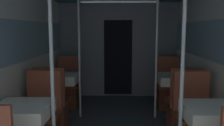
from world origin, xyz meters
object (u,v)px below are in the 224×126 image
at_px(dining_table_right_0, 212,119).
at_px(chair_right_near_1, 182,112).
at_px(dining_table_right_1, 175,82).
at_px(dining_table_left_1, 61,82).
at_px(chair_left_far_0, 41,126).
at_px(support_pole_left_0, 52,76).
at_px(support_pole_left_1, 79,57).
at_px(chair_left_near_1, 53,111).
at_px(support_pole_right_1, 156,57).
at_px(dining_table_left_0, 23,117).
at_px(support_pole_right_0, 182,77).
at_px(chair_right_far_1, 168,93).
at_px(chair_left_far_1, 68,92).

height_order(dining_table_right_0, chair_right_near_1, chair_right_near_1).
bearing_deg(dining_table_right_1, chair_right_near_1, -90.00).
height_order(dining_table_left_1, chair_right_near_1, chair_right_near_1).
xyz_separation_m(chair_left_far_0, dining_table_right_1, (1.98, 1.18, 0.33)).
bearing_deg(support_pole_left_0, dining_table_right_0, 0.00).
bearing_deg(support_pole_left_1, chair_left_near_1, -119.40).
xyz_separation_m(support_pole_left_1, support_pole_right_1, (1.32, 0.00, 0.00)).
height_order(dining_table_right_1, support_pole_right_1, support_pole_right_1).
distance_m(dining_table_left_0, support_pole_right_0, 1.71).
bearing_deg(chair_right_far_1, dining_table_left_0, 49.82).
distance_m(chair_left_far_1, dining_table_right_0, 3.08).
xyz_separation_m(chair_right_near_1, support_pole_right_1, (-0.33, 0.58, 0.77)).
relative_size(support_pole_left_0, chair_right_near_1, 2.13).
height_order(chair_left_far_0, chair_right_near_1, same).
height_order(dining_table_left_0, chair_left_far_1, chair_left_far_1).
height_order(support_pole_left_1, chair_right_far_1, support_pole_left_1).
distance_m(dining_table_left_0, chair_right_near_1, 2.33).
bearing_deg(chair_left_far_0, support_pole_right_0, 160.63).
xyz_separation_m(dining_table_left_0, support_pole_right_1, (1.65, 1.76, 0.43)).
bearing_deg(chair_right_near_1, dining_table_left_0, -149.15).
bearing_deg(support_pole_right_0, support_pole_left_0, 180.00).
distance_m(support_pole_left_0, dining_table_left_1, 1.84).
distance_m(support_pole_left_0, dining_table_right_1, 2.45).
bearing_deg(support_pole_left_0, dining_table_left_1, 100.52).
xyz_separation_m(support_pole_left_0, dining_table_left_1, (-0.33, 1.76, -0.43)).
distance_m(support_pole_left_1, support_pole_right_1, 1.32).
xyz_separation_m(chair_left_far_1, support_pole_right_0, (1.65, -2.34, 0.77)).
bearing_deg(support_pole_left_0, support_pole_right_1, 53.08).
relative_size(chair_left_far_0, support_pole_right_0, 0.47).
distance_m(dining_table_right_1, chair_right_far_1, 0.67).
height_order(support_pole_left_1, chair_right_near_1, support_pole_left_1).
bearing_deg(chair_right_far_1, chair_right_near_1, 90.00).
distance_m(dining_table_left_1, support_pole_right_1, 1.71).
relative_size(chair_left_near_1, dining_table_right_1, 1.31).
bearing_deg(support_pole_left_1, chair_right_near_1, -19.37).
bearing_deg(support_pole_right_1, chair_right_near_1, -60.60).
distance_m(chair_left_near_1, dining_table_right_1, 2.09).
relative_size(dining_table_right_1, chair_right_far_1, 0.76).
distance_m(dining_table_left_0, chair_left_far_0, 0.67).
xyz_separation_m(dining_table_left_0, chair_left_near_1, (0.00, 1.18, -0.33)).
distance_m(support_pole_left_0, support_pole_right_1, 2.20).
bearing_deg(chair_left_far_0, support_pole_right_1, -144.41).
bearing_deg(chair_left_near_1, support_pole_left_1, 60.60).
bearing_deg(support_pole_left_0, dining_table_right_1, 46.87).
xyz_separation_m(dining_table_left_0, chair_right_far_1, (1.98, 2.34, -0.33)).
bearing_deg(dining_table_left_0, chair_left_far_1, 90.00).
xyz_separation_m(support_pole_left_0, support_pole_left_1, (0.00, 1.76, 0.00)).
xyz_separation_m(dining_table_left_1, chair_right_near_1, (1.98, -0.58, -0.33)).
relative_size(support_pole_left_0, support_pole_right_1, 1.00).
relative_size(chair_left_far_0, dining_table_right_0, 1.31).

